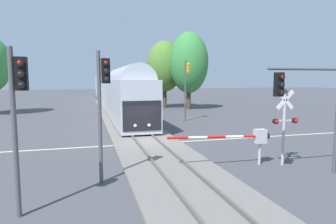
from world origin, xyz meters
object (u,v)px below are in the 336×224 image
at_px(crossing_signal_mast, 285,119).
at_px(oak_far_right, 189,63).
at_px(traffic_signal_near_right, 320,92).
at_px(elm_centre_background, 165,66).
at_px(crossing_gate_near, 250,138).
at_px(commuter_train, 111,89).
at_px(traffic_signal_median, 103,95).
at_px(traffic_signal_far_side, 187,80).
at_px(traffic_signal_near_left, 18,105).

height_order(crossing_signal_mast, oak_far_right, oak_far_right).
relative_size(crossing_signal_mast, traffic_signal_near_right, 0.78).
height_order(oak_far_right, elm_centre_background, oak_far_right).
bearing_deg(crossing_gate_near, commuter_train, 96.53).
distance_m(crossing_gate_near, traffic_signal_median, 7.49).
relative_size(commuter_train, traffic_signal_far_side, 9.40).
height_order(traffic_signal_far_side, traffic_signal_median, traffic_signal_far_side).
relative_size(crossing_signal_mast, elm_centre_background, 0.39).
height_order(commuter_train, crossing_gate_near, commuter_train).
bearing_deg(traffic_signal_far_side, crossing_signal_mast, -91.56).
bearing_deg(traffic_signal_near_right, traffic_signal_near_left, -175.45).
bearing_deg(traffic_signal_near_left, crossing_signal_mast, 13.16).
height_order(traffic_signal_far_side, elm_centre_background, elm_centre_background).
bearing_deg(commuter_train, traffic_signal_near_right, -80.77).
xyz_separation_m(traffic_signal_far_side, traffic_signal_median, (-9.18, -16.35, -0.50)).
bearing_deg(oak_far_right, crossing_signal_mast, -99.48).
bearing_deg(crossing_gate_near, elm_centre_background, 83.41).
xyz_separation_m(oak_far_right, elm_centre_background, (-2.71, 3.02, -0.41)).
xyz_separation_m(traffic_signal_near_left, oak_far_right, (15.91, 29.88, 3.02)).
xyz_separation_m(commuter_train, elm_centre_background, (7.45, -5.13, 3.39)).
bearing_deg(traffic_signal_near_left, traffic_signal_near_right, 4.55).
relative_size(traffic_signal_near_right, traffic_signal_near_left, 0.95).
bearing_deg(oak_far_right, elm_centre_background, 131.88).
bearing_deg(commuter_train, traffic_signal_near_left, -98.59).
xyz_separation_m(crossing_gate_near, crossing_signal_mast, (1.61, -0.41, 0.95)).
distance_m(crossing_signal_mast, elm_centre_background, 30.54).
distance_m(crossing_signal_mast, traffic_signal_median, 8.83).
height_order(traffic_signal_near_left, traffic_signal_median, traffic_signal_median).
bearing_deg(elm_centre_background, oak_far_right, -48.12).
relative_size(crossing_signal_mast, oak_far_right, 0.36).
relative_size(traffic_signal_far_side, traffic_signal_near_left, 1.18).
distance_m(traffic_signal_near_left, elm_centre_background, 35.55).
relative_size(traffic_signal_near_right, traffic_signal_median, 0.92).
relative_size(crossing_signal_mast, traffic_signal_median, 0.71).
bearing_deg(crossing_gate_near, oak_far_right, 77.07).
bearing_deg(traffic_signal_near_right, traffic_signal_median, 170.32).
relative_size(traffic_signal_near_left, oak_far_right, 0.48).
relative_size(traffic_signal_near_right, traffic_signal_far_side, 0.80).
xyz_separation_m(commuter_train, crossing_signal_mast, (5.61, -35.38, -0.38)).
distance_m(traffic_signal_far_side, traffic_signal_median, 18.76).
relative_size(traffic_signal_near_left, traffic_signal_median, 0.97).
xyz_separation_m(crossing_gate_near, traffic_signal_near_left, (-9.75, -3.07, 2.11)).
relative_size(commuter_train, traffic_signal_median, 10.76).
relative_size(commuter_train, traffic_signal_near_right, 11.74).
bearing_deg(elm_centre_background, crossing_gate_near, -96.59).
distance_m(crossing_signal_mast, traffic_signal_near_right, 2.23).
bearing_deg(crossing_gate_near, crossing_signal_mast, -14.33).
xyz_separation_m(crossing_gate_near, traffic_signal_far_side, (2.05, 15.78, 2.73)).
bearing_deg(crossing_signal_mast, traffic_signal_near_left, -166.84).
height_order(commuter_train, traffic_signal_near_right, commuter_train).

